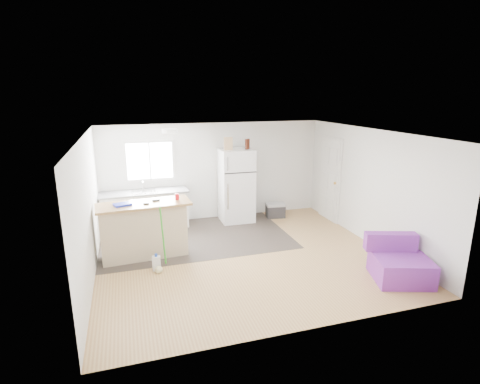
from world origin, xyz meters
The scene contains 19 objects.
room centered at (0.00, 0.00, 1.20)m, with size 5.51×5.01×2.41m.
vinyl_zone centered at (-0.73, 1.25, 0.00)m, with size 4.05×2.50×0.00m, color #342B27.
window centered at (-1.55, 2.49, 1.55)m, with size 1.18×0.06×0.98m.
interior_door centered at (2.72, 1.55, 1.02)m, with size 0.11×0.92×2.10m.
ceiling_fixture centered at (-1.20, 1.20, 2.36)m, with size 0.30×0.30×0.07m, color white.
kitchen_cabinets centered at (-1.75, 2.19, 0.46)m, with size 2.02×0.69×1.17m.
peninsula centered at (-1.85, 0.59, 0.54)m, with size 1.79×0.79×1.07m.
refrigerator centered at (0.46, 2.11, 0.89)m, with size 0.80×0.76×1.79m.
cooler centered at (1.49, 2.04, 0.19)m, with size 0.52×0.39×0.37m.
purple_seat centered at (2.25, -1.64, 0.27)m, with size 1.11×1.09×0.73m.
cleaner_jug centered at (-1.70, -0.11, 0.14)m, with size 0.15×0.12×0.32m.
mop centered at (-1.64, -0.19, 0.23)m, with size 0.24×0.34×1.22m.
red_cup centered at (-1.18, 0.65, 1.13)m, with size 0.08×0.08×0.12m, color red.
blue_tray centered at (-2.21, 0.56, 1.09)m, with size 0.30×0.22×0.04m, color #1424C0.
tool_a centered at (-1.58, 0.67, 1.09)m, with size 0.14×0.05×0.03m, color black.
tool_b centered at (-1.78, 0.49, 1.09)m, with size 0.10×0.04×0.03m, color black.
cardboard_box centered at (0.26, 2.07, 1.94)m, with size 0.20×0.10×0.30m, color tan.
bottle_left centered at (0.69, 2.01, 1.91)m, with size 0.07×0.07×0.25m, color #3C160B.
bottle_right centered at (0.75, 2.05, 1.91)m, with size 0.07×0.07×0.25m, color #3C160B.
Camera 1 is at (-2.07, -6.45, 3.10)m, focal length 28.00 mm.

